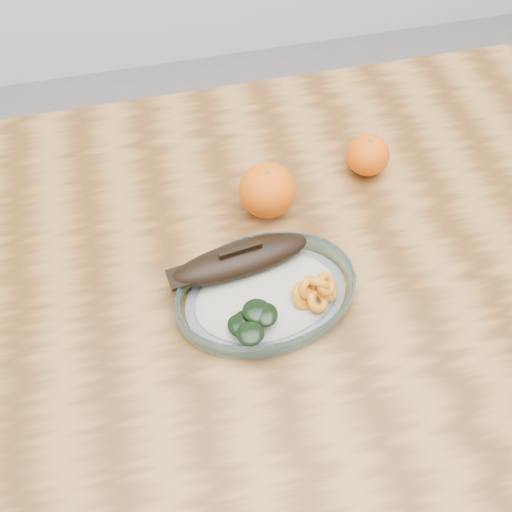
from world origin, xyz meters
name	(u,v)px	position (x,y,z in m)	size (l,w,h in m)	color
ground	(295,445)	(0.00, 0.00, 0.00)	(3.00, 3.00, 0.00)	slate
dining_table	(316,296)	(0.00, 0.00, 0.65)	(1.20, 0.80, 0.75)	#5A3715
plated_meal	(265,291)	(-0.09, -0.05, 0.77)	(0.49, 0.49, 0.08)	white
orange_left	(267,190)	(-0.05, 0.11, 0.79)	(0.08, 0.08, 0.08)	#EF4604
orange_right	(368,155)	(0.12, 0.15, 0.78)	(0.07, 0.07, 0.07)	#EF4604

